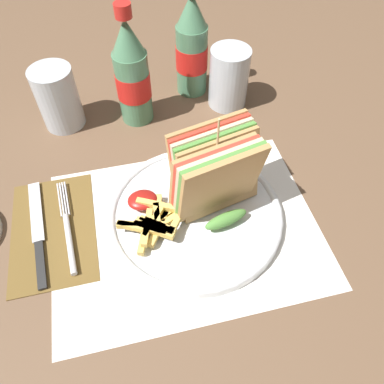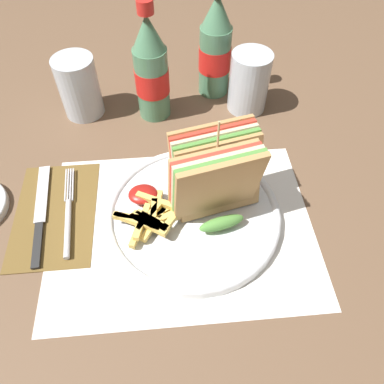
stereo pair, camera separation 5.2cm
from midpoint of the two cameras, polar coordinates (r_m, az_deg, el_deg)
ground_plane at (r=0.58m, az=3.82°, el=-5.88°), size 4.00×4.00×0.00m
placemat at (r=0.58m, az=0.97°, el=-5.46°), size 0.40×0.31×0.00m
plate_main at (r=0.58m, az=2.70°, el=-3.49°), size 0.27×0.27×0.02m
club_sandwich at (r=0.54m, az=6.32°, el=2.08°), size 0.14×0.12×0.17m
fries_pile at (r=0.56m, az=-3.65°, el=-4.07°), size 0.11×0.10×0.02m
ketchup_blob at (r=0.59m, az=-5.00°, el=-0.48°), size 0.05×0.04×0.02m
napkin at (r=0.63m, az=-17.92°, el=-3.19°), size 0.13×0.20×0.00m
fork at (r=0.61m, az=-16.09°, el=-4.02°), size 0.03×0.18×0.01m
knife at (r=0.63m, az=-19.97°, el=-3.27°), size 0.03×0.20×0.00m
coke_bottle_near at (r=0.71m, az=-4.06°, el=17.85°), size 0.06×0.06×0.22m
coke_bottle_far at (r=0.77m, az=5.59°, el=20.82°), size 0.06×0.06×0.22m
glass_near at (r=0.76m, az=10.70°, el=16.06°), size 0.08×0.08×0.12m
glass_far at (r=0.76m, az=-14.80°, el=14.64°), size 0.08×0.08×0.12m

